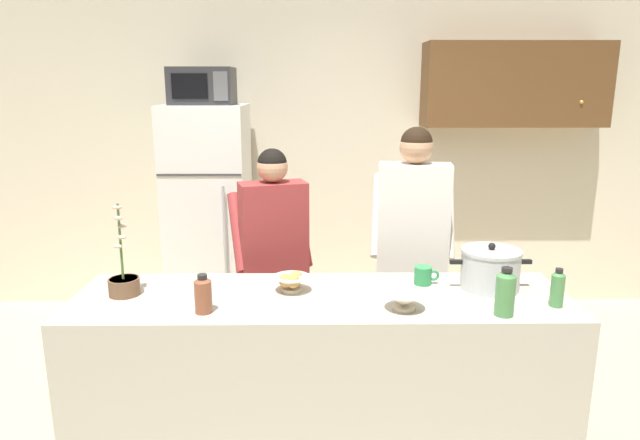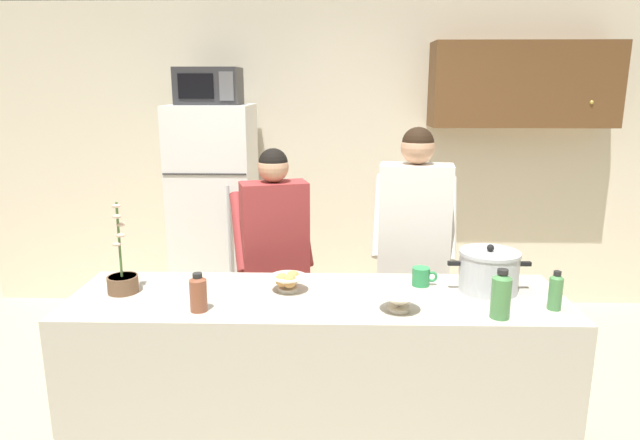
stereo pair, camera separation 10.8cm
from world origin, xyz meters
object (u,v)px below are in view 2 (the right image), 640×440
bread_bowl (288,281)px  empty_bowl (399,301)px  cooking_pot (489,271)px  person_near_pot (275,246)px  person_by_sink (414,232)px  bottle_near_edge (198,292)px  potted_orchid (123,279)px  microwave (209,86)px  coffee_mug (421,277)px  bottle_mid_counter (556,291)px  refrigerator (216,215)px  bottle_far_corner (501,294)px

bread_bowl → empty_bowl: 0.58m
cooking_pot → bread_bowl: 1.00m
person_near_pot → person_by_sink: (0.85, 0.01, 0.09)m
person_by_sink → bread_bowl: (-0.72, -0.66, -0.09)m
bottle_near_edge → potted_orchid: potted_orchid is taller
microwave → coffee_mug: bearing=-49.7°
empty_bowl → bottle_mid_counter: bearing=2.7°
person_by_sink → empty_bowl: person_by_sink is taller
microwave → empty_bowl: 2.55m
cooking_pot → bottle_mid_counter: (0.24, -0.24, -0.01)m
person_near_pot → coffee_mug: size_ratio=11.96×
bottle_mid_counter → potted_orchid: (-2.07, 0.17, -0.02)m
microwave → empty_bowl: (1.26, -2.01, -0.95)m
cooking_pot → empty_bowl: cooking_pot is taller
bread_bowl → microwave: bearing=112.6°
cooking_pot → coffee_mug: cooking_pot is taller
refrigerator → bottle_mid_counter: size_ratio=9.61×
refrigerator → cooking_pot: size_ratio=4.32×
person_by_sink → bottle_near_edge: size_ratio=9.33×
bottle_mid_counter → bottle_far_corner: (-0.28, -0.10, 0.02)m
coffee_mug → bread_bowl: size_ratio=0.71×
person_by_sink → bottle_near_edge: bearing=-140.4°
potted_orchid → person_by_sink: bearing=24.2°
bottle_far_corner → cooking_pot: bearing=83.6°
potted_orchid → bottle_near_edge: bearing=-27.5°
person_by_sink → cooking_pot: 0.69m
coffee_mug → bottle_mid_counter: bearing=-28.3°
coffee_mug → empty_bowl: coffee_mug is taller
microwave → person_near_pot: (0.60, -1.12, -0.95)m
bottle_mid_counter → potted_orchid: bearing=175.3°
bottle_mid_counter → cooking_pot: bearing=135.4°
microwave → person_by_sink: microwave is taller
microwave → bottle_mid_counter: 2.94m
potted_orchid → empty_bowl: bearing=-8.6°
refrigerator → person_near_pot: refrigerator is taller
coffee_mug → empty_bowl: bearing=-114.7°
bottle_mid_counter → microwave: bearing=135.1°
cooking_pot → bottle_near_edge: cooking_pot is taller
cooking_pot → bread_bowl: bearing=-178.0°
refrigerator → coffee_mug: size_ratio=13.58×
cooking_pot → bottle_far_corner: size_ratio=1.83×
cooking_pot → empty_bowl: size_ratio=2.15×
bottle_mid_counter → bottle_far_corner: 0.30m
cooking_pot → potted_orchid: (-1.82, -0.07, -0.04)m
person_by_sink → cooking_pot: bearing=-65.4°
empty_bowl → bottle_far_corner: size_ratio=0.85×
person_by_sink → refrigerator: bearing=142.1°
coffee_mug → bottle_near_edge: bottle_near_edge is taller
person_near_pot → empty_bowl: person_near_pot is taller
person_near_pot → bread_bowl: bearing=-78.3°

